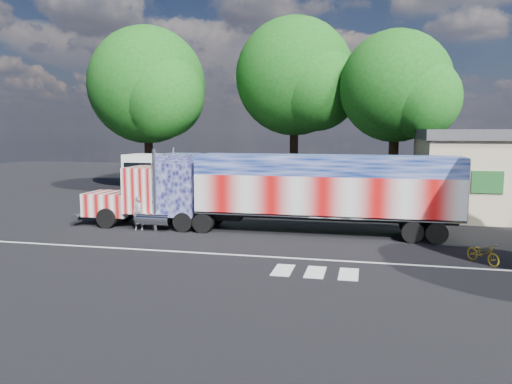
% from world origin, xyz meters
% --- Properties ---
extents(ground, '(100.00, 100.00, 0.00)m').
position_xyz_m(ground, '(0.00, 0.00, 0.00)').
color(ground, black).
extents(lane_markings, '(30.00, 2.67, 0.01)m').
position_xyz_m(lane_markings, '(1.71, -3.77, 0.01)').
color(lane_markings, silver).
rests_on(lane_markings, ground).
extents(semi_truck, '(19.78, 3.12, 4.22)m').
position_xyz_m(semi_truck, '(1.28, 2.11, 2.17)').
color(semi_truck, black).
rests_on(semi_truck, ground).
extents(coach_bus, '(11.73, 2.73, 3.41)m').
position_xyz_m(coach_bus, '(-5.55, 11.11, 1.77)').
color(coach_bus, white).
rests_on(coach_bus, ground).
extents(woman, '(0.75, 0.59, 1.81)m').
position_xyz_m(woman, '(-5.76, 0.93, 0.90)').
color(woman, slate).
rests_on(woman, ground).
extents(bicycle, '(1.35, 1.60, 0.82)m').
position_xyz_m(bicycle, '(10.23, -2.16, 0.41)').
color(bicycle, gold).
rests_on(bicycle, ground).
extents(tree_n_mid, '(10.15, 9.67, 14.37)m').
position_xyz_m(tree_n_mid, '(-0.20, 18.88, 9.47)').
color(tree_n_mid, black).
rests_on(tree_n_mid, ground).
extents(tree_ne_a, '(8.39, 7.99, 12.27)m').
position_xyz_m(tree_ne_a, '(7.66, 15.07, 8.22)').
color(tree_ne_a, black).
rests_on(tree_ne_a, ground).
extents(tree_nw_a, '(10.10, 9.62, 13.66)m').
position_xyz_m(tree_nw_a, '(-12.18, 16.43, 8.80)').
color(tree_nw_a, black).
rests_on(tree_nw_a, ground).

